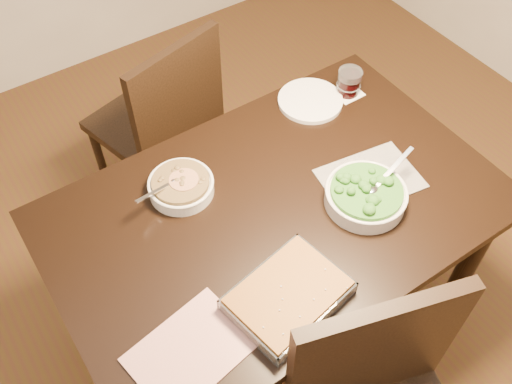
{
  "coord_description": "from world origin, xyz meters",
  "views": [
    {
      "loc": [
        -0.66,
        -0.86,
        2.16
      ],
      "look_at": [
        -0.04,
        0.05,
        0.8
      ],
      "focal_mm": 40.0,
      "sensor_mm": 36.0,
      "label": 1
    }
  ],
  "objects": [
    {
      "name": "chair_far",
      "position": [
        -0.02,
        0.77,
        0.52
      ],
      "size": [
        0.53,
        0.53,
        0.93
      ],
      "rotation": [
        0.0,
        0.0,
        3.4
      ],
      "color": "black",
      "rests_on": "ground"
    },
    {
      "name": "stew_bowl",
      "position": [
        -0.21,
        0.22,
        0.78
      ],
      "size": [
        0.23,
        0.21,
        0.08
      ],
      "color": "white",
      "rests_on": "table"
    },
    {
      "name": "table",
      "position": [
        0.0,
        0.0,
        0.65
      ],
      "size": [
        1.4,
        0.9,
        0.75
      ],
      "color": "black",
      "rests_on": "ground"
    },
    {
      "name": "wine_tumbler",
      "position": [
        0.53,
        0.29,
        0.8
      ],
      "size": [
        0.09,
        0.09,
        0.1
      ],
      "color": "black",
      "rests_on": "coaster"
    },
    {
      "name": "dinner_plate",
      "position": [
        0.38,
        0.33,
        0.76
      ],
      "size": [
        0.24,
        0.24,
        0.02
      ],
      "primitive_type": "cylinder",
      "color": "white",
      "rests_on": "table"
    },
    {
      "name": "ground",
      "position": [
        0.0,
        0.0,
        0.0
      ],
      "size": [
        4.0,
        4.0,
        0.0
      ],
      "primitive_type": "plane",
      "color": "#4F3616",
      "rests_on": "ground"
    },
    {
      "name": "coaster",
      "position": [
        0.53,
        0.29,
        0.75
      ],
      "size": [
        0.1,
        0.1,
        0.0
      ],
      "primitive_type": "cube",
      "color": "white",
      "rests_on": "table"
    },
    {
      "name": "broccoli_bowl",
      "position": [
        0.24,
        -0.14,
        0.78
      ],
      "size": [
        0.29,
        0.26,
        0.1
      ],
      "color": "white",
      "rests_on": "table"
    },
    {
      "name": "magazine_b",
      "position": [
        0.32,
        -0.08,
        0.75
      ],
      "size": [
        0.34,
        0.27,
        0.01
      ],
      "primitive_type": "cube",
      "rotation": [
        0.0,
        0.0,
        -0.16
      ],
      "color": "#27272F",
      "rests_on": "table"
    },
    {
      "name": "magazine_a",
      "position": [
        -0.46,
        -0.26,
        0.75
      ],
      "size": [
        0.34,
        0.27,
        0.01
      ],
      "primitive_type": "cube",
      "rotation": [
        0.0,
        0.0,
        0.17
      ],
      "color": "#AD3531",
      "rests_on": "table"
    },
    {
      "name": "baking_dish",
      "position": [
        -0.16,
        -0.28,
        0.78
      ],
      "size": [
        0.35,
        0.28,
        0.06
      ],
      "rotation": [
        0.0,
        0.0,
        0.18
      ],
      "color": "silver",
      "rests_on": "table"
    }
  ]
}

